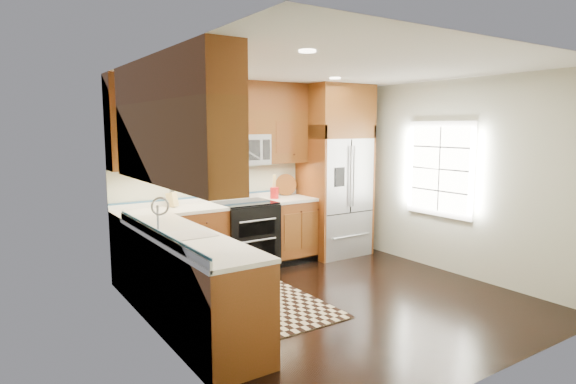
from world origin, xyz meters
TOP-DOWN VIEW (x-y plane):
  - ground at (0.00, 0.00)m, footprint 4.00×4.00m
  - wall_back at (0.00, 2.00)m, footprint 4.00×0.02m
  - wall_left at (-2.00, 0.00)m, footprint 0.02×4.00m
  - wall_right at (2.00, 0.00)m, footprint 0.02×4.00m
  - window at (1.98, 0.20)m, footprint 0.04×1.10m
  - base_cabinets at (-1.23, 0.90)m, footprint 2.85×3.00m
  - countertop at (-1.09, 1.01)m, footprint 2.86×3.01m
  - upper_cabinets at (-1.15, 1.09)m, footprint 2.85×3.00m
  - range at (-0.25, 1.67)m, footprint 0.76×0.67m
  - microwave at (-0.25, 1.80)m, footprint 0.76×0.40m
  - refrigerator at (1.30, 1.63)m, footprint 0.98×0.75m
  - sink_faucet at (-1.73, 0.23)m, footprint 0.54×0.44m
  - rug at (-0.67, 0.33)m, footprint 1.02×1.68m
  - knife_block at (-1.23, 1.86)m, footprint 0.13×0.15m
  - utensil_crock at (0.27, 1.75)m, footprint 0.13×0.13m
  - cutting_board at (0.59, 1.94)m, footprint 0.43×0.43m

SIDE VIEW (x-z plane):
  - ground at x=0.00m, z-range 0.00..0.00m
  - rug at x=-0.67m, z-range 0.00..0.01m
  - base_cabinets at x=-1.23m, z-range 0.00..0.90m
  - range at x=-0.25m, z-range 0.00..0.94m
  - countertop at x=-1.09m, z-range 0.90..0.94m
  - cutting_board at x=0.59m, z-range 0.94..0.96m
  - sink_faucet at x=-1.73m, z-range 0.81..1.18m
  - knife_block at x=-1.23m, z-range 0.92..1.16m
  - utensil_crock at x=0.27m, z-range 0.89..1.24m
  - wall_back at x=0.00m, z-range 0.00..2.60m
  - wall_left at x=-2.00m, z-range 0.00..2.60m
  - wall_right at x=2.00m, z-range 0.00..2.60m
  - refrigerator at x=1.30m, z-range 0.00..2.60m
  - window at x=1.98m, z-range 0.75..2.05m
  - microwave at x=-0.25m, z-range 1.45..1.87m
  - upper_cabinets at x=-1.15m, z-range 1.45..2.60m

